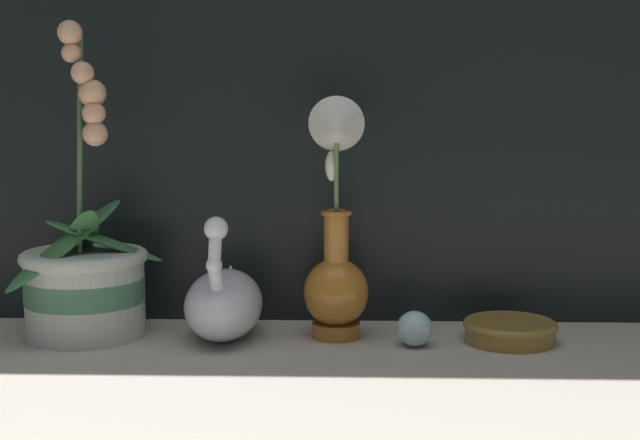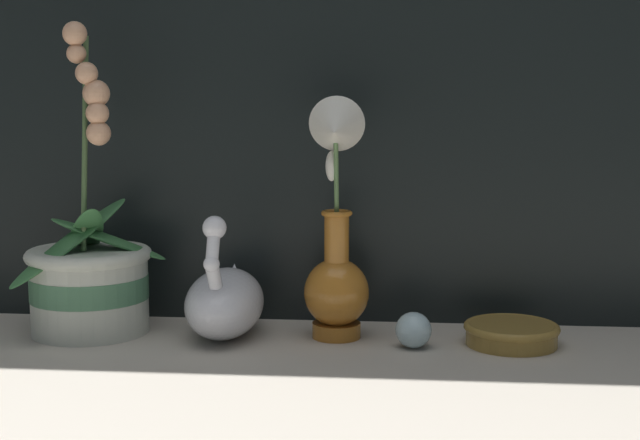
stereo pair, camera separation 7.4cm
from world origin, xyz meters
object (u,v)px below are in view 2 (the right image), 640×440
object	(u,v)px
swan_figurine	(225,300)
amber_dish	(511,332)
orchid_potted_plant	(90,275)
glass_sphere	(413,330)
blue_vase	(336,250)

from	to	relation	value
swan_figurine	amber_dish	world-z (taller)	swan_figurine
orchid_potted_plant	swan_figurine	world-z (taller)	orchid_potted_plant
orchid_potted_plant	glass_sphere	bearing A→B (deg)	-5.28
glass_sphere	amber_dish	bearing A→B (deg)	11.26
orchid_potted_plant	blue_vase	bearing A→B (deg)	-0.84
orchid_potted_plant	swan_figurine	size ratio (longest dim) A/B	2.22
blue_vase	swan_figurine	bearing A→B (deg)	179.77
orchid_potted_plant	blue_vase	size ratio (longest dim) A/B	1.30
orchid_potted_plant	glass_sphere	distance (m)	0.49
amber_dish	orchid_potted_plant	bearing A→B (deg)	178.46
glass_sphere	swan_figurine	bearing A→B (deg)	171.81
glass_sphere	amber_dish	xyz separation A→B (m)	(0.14, 0.03, -0.01)
swan_figurine	glass_sphere	size ratio (longest dim) A/B	4.04
swan_figurine	glass_sphere	bearing A→B (deg)	-8.19
amber_dish	glass_sphere	bearing A→B (deg)	-168.74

